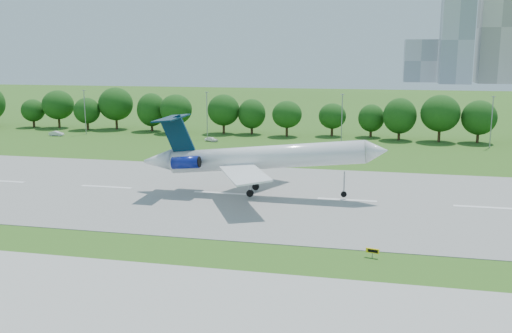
{
  "coord_description": "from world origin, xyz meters",
  "views": [
    {
      "loc": [
        24.61,
        -60.42,
        22.18
      ],
      "look_at": [
        7.28,
        18.0,
        6.11
      ],
      "focal_mm": 40.0,
      "sensor_mm": 36.0,
      "label": 1
    }
  ],
  "objects": [
    {
      "name": "runway",
      "position": [
        0.0,
        25.0,
        0.04
      ],
      "size": [
        400.0,
        45.0,
        0.08
      ],
      "primitive_type": "cube",
      "color": "gray",
      "rests_on": "ground"
    },
    {
      "name": "ground",
      "position": [
        0.0,
        0.0,
        0.0
      ],
      "size": [
        600.0,
        600.0,
        0.0
      ],
      "primitive_type": "plane",
      "color": "#305917",
      "rests_on": "ground"
    },
    {
      "name": "skyline",
      "position": [
        100.16,
        390.61,
        30.46
      ],
      "size": [
        127.0,
        52.0,
        80.0
      ],
      "color": "#B2B2B7",
      "rests_on": "ground"
    },
    {
      "name": "service_vehicle_b",
      "position": [
        -17.36,
        76.94,
        0.59
      ],
      "size": [
        3.71,
        2.35,
        1.18
      ],
      "primitive_type": "imported",
      "rotation": [
        0.0,
        0.0,
        1.27
      ],
      "color": "white",
      "rests_on": "ground"
    },
    {
      "name": "taxi_sign_centre",
      "position": [
        24.27,
        0.55,
        0.77
      ],
      "size": [
        1.49,
        0.51,
        1.05
      ],
      "rotation": [
        0.0,
        0.0,
        -0.24
      ],
      "color": "gray",
      "rests_on": "ground"
    },
    {
      "name": "airliner",
      "position": [
        5.35,
        24.96,
        6.19
      ],
      "size": [
        38.99,
        28.34,
        12.29
      ],
      "rotation": [
        0.0,
        -0.09,
        0.02
      ],
      "color": "white",
      "rests_on": "ground"
    },
    {
      "name": "taxiway",
      "position": [
        0.0,
        -18.0,
        0.04
      ],
      "size": [
        400.0,
        23.0,
        0.08
      ],
      "primitive_type": "cube",
      "color": "#ADADA8",
      "rests_on": "ground"
    },
    {
      "name": "light_poles",
      "position": [
        -2.5,
        82.0,
        6.34
      ],
      "size": [
        175.9,
        0.25,
        12.19
      ],
      "color": "gray",
      "rests_on": "ground"
    },
    {
      "name": "tree_line",
      "position": [
        0.0,
        92.0,
        6.19
      ],
      "size": [
        288.4,
        8.4,
        10.4
      ],
      "color": "#382314",
      "rests_on": "ground"
    },
    {
      "name": "service_vehicle_a",
      "position": [
        -61.41,
        77.55,
        0.64
      ],
      "size": [
        3.91,
        1.42,
        1.28
      ],
      "primitive_type": "imported",
      "rotation": [
        0.0,
        0.0,
        1.59
      ],
      "color": "silver",
      "rests_on": "ground"
    }
  ]
}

